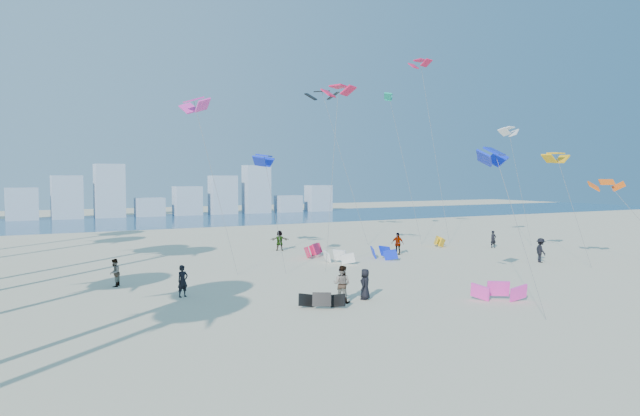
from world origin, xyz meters
TOP-DOWN VIEW (x-y plane):
  - ground at (0.00, 0.00)m, footprint 220.00×220.00m
  - ocean at (0.00, 72.00)m, footprint 220.00×220.00m
  - kitesurfer_near at (-6.11, 14.68)m, footprint 0.72×0.58m
  - kitesurfer_mid at (0.67, 9.38)m, footprint 1.15×1.18m
  - kitesurfers_far at (10.07, 20.95)m, footprint 34.36×22.39m
  - grounded_kites at (9.83, 19.32)m, footprint 24.44×23.40m
  - flying_kites at (13.19, 23.40)m, footprint 33.80×35.87m
  - distant_skyline at (-1.19, 82.00)m, footprint 85.00×3.00m

SIDE VIEW (x-z plane):
  - ground at x=0.00m, z-range 0.00..0.00m
  - ocean at x=0.00m, z-range 0.01..0.01m
  - grounded_kites at x=9.83m, z-range -0.05..0.95m
  - kitesurfer_near at x=-6.11m, z-range 0.00..1.72m
  - kitesurfers_far at x=10.07m, z-range -0.04..1.79m
  - kitesurfer_mid at x=0.67m, z-range 0.00..1.92m
  - distant_skyline at x=-1.19m, z-range -1.11..7.29m
  - flying_kites at x=13.19m, z-range 2.25..20.76m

